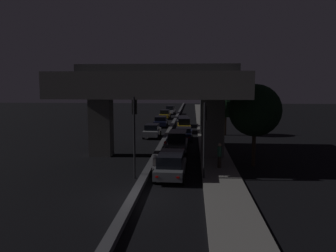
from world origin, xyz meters
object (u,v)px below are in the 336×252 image
at_px(car_taxi_yellow_third_oncoming, 165,114).
at_px(car_dark_blue_third, 184,133).
at_px(car_grey_fifth, 183,121).
at_px(traffic_light_left_of_median, 134,123).
at_px(traffic_light_right_of_median, 204,127).
at_px(street_lamp, 198,97).
at_px(motorcycle_blue_filtering_mid, 165,151).
at_px(car_taxi_yellow_fourth, 184,125).
at_px(motorcycle_white_filtering_near, 155,166).
at_px(pedestrian_on_sidewalk, 219,155).
at_px(car_dark_blue_second_oncoming, 161,121).
at_px(car_white_fourth_oncoming, 170,110).
at_px(car_grey_second, 178,141).
at_px(car_silver_lead_oncoming, 152,131).
at_px(car_grey_lead, 171,164).

bearing_deg(car_taxi_yellow_third_oncoming, car_dark_blue_third, 11.32).
bearing_deg(car_grey_fifth, traffic_light_left_of_median, 176.69).
height_order(traffic_light_right_of_median, car_taxi_yellow_third_oncoming, traffic_light_right_of_median).
bearing_deg(street_lamp, motorcycle_blue_filtering_mid, -101.99).
relative_size(car_taxi_yellow_fourth, car_taxi_yellow_third_oncoming, 0.87).
bearing_deg(motorcycle_blue_filtering_mid, traffic_light_right_of_median, -152.66).
height_order(car_taxi_yellow_fourth, motorcycle_white_filtering_near, car_taxi_yellow_fourth).
xyz_separation_m(motorcycle_white_filtering_near, pedestrian_on_sidewalk, (4.57, 1.76, 0.46)).
relative_size(car_taxi_yellow_fourth, car_dark_blue_second_oncoming, 0.86).
height_order(car_taxi_yellow_fourth, car_white_fourth_oncoming, car_taxi_yellow_fourth).
height_order(car_grey_second, car_silver_lead_oncoming, car_grey_second).
distance_m(car_taxi_yellow_third_oncoming, motorcycle_blue_filtering_mid, 34.11).
height_order(traffic_light_right_of_median, car_grey_lead, traffic_light_right_of_median).
distance_m(traffic_light_left_of_median, car_silver_lead_oncoming, 17.64).
xyz_separation_m(traffic_light_left_of_median, street_lamp, (4.44, 19.94, 1.13)).
bearing_deg(motorcycle_white_filtering_near, street_lamp, -7.22).
height_order(car_grey_second, motorcycle_white_filtering_near, car_grey_second).
bearing_deg(car_silver_lead_oncoming, motorcycle_white_filtering_near, 8.24).
distance_m(car_taxi_yellow_fourth, pedestrian_on_sidewalk, 19.65).
xyz_separation_m(car_dark_blue_third, car_grey_fifth, (-0.47, 12.97, 0.07)).
xyz_separation_m(car_dark_blue_third, car_white_fourth_oncoming, (-3.89, 34.71, 0.21)).
bearing_deg(pedestrian_on_sidewalk, car_taxi_yellow_fourth, 99.17).
bearing_deg(car_white_fourth_oncoming, motorcycle_white_filtering_near, 5.04).
bearing_deg(car_silver_lead_oncoming, car_white_fourth_oncoming, -179.40).
height_order(street_lamp, car_taxi_yellow_fourth, street_lamp).
relative_size(traffic_light_left_of_median, car_dark_blue_third, 1.17).
xyz_separation_m(car_grey_lead, car_grey_second, (0.03, 8.97, 0.08)).
bearing_deg(motorcycle_blue_filtering_mid, car_taxi_yellow_third_oncoming, 5.41).
bearing_deg(street_lamp, car_dark_blue_second_oncoming, 124.64).
height_order(car_grey_second, car_dark_blue_second_oncoming, car_grey_second).
bearing_deg(motorcycle_white_filtering_near, pedestrian_on_sidewalk, -66.51).
bearing_deg(car_taxi_yellow_fourth, street_lamp, -143.33).
height_order(car_taxi_yellow_third_oncoming, car_white_fourth_oncoming, car_white_fourth_oncoming).
bearing_deg(motorcycle_white_filtering_near, car_taxi_yellow_fourth, -1.49).
distance_m(traffic_light_left_of_median, car_taxi_yellow_fourth, 22.45).
height_order(car_taxi_yellow_third_oncoming, pedestrian_on_sidewalk, pedestrian_on_sidewalk).
xyz_separation_m(traffic_light_right_of_median, car_white_fourth_oncoming, (-5.67, 50.45, -2.49)).
xyz_separation_m(traffic_light_left_of_median, car_dark_blue_second_oncoming, (-1.02, 27.85, -2.84)).
xyz_separation_m(traffic_light_left_of_median, car_taxi_yellow_fourth, (2.66, 22.13, -2.67)).
distance_m(motorcycle_white_filtering_near, motorcycle_blue_filtering_mid, 5.12).
xyz_separation_m(car_grey_fifth, motorcycle_blue_filtering_mid, (-0.82, -22.65, -0.19)).
xyz_separation_m(car_dark_blue_second_oncoming, car_white_fourth_oncoming, (-0.08, 22.61, 0.12)).
bearing_deg(car_grey_second, car_taxi_yellow_third_oncoming, 7.93).
bearing_deg(car_taxi_yellow_third_oncoming, street_lamp, 17.74).
height_order(street_lamp, car_dark_blue_second_oncoming, street_lamp).
relative_size(car_grey_second, car_taxi_yellow_fourth, 1.05).
bearing_deg(car_grey_second, car_dark_blue_second_oncoming, 11.29).
distance_m(car_grey_fifth, pedestrian_on_sidewalk, 26.23).
xyz_separation_m(car_taxi_yellow_third_oncoming, motorcycle_blue_filtering_mid, (2.92, -33.99, -0.24)).
xyz_separation_m(traffic_light_right_of_median, car_taxi_yellow_third_oncoming, (-5.99, 40.06, -2.58)).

